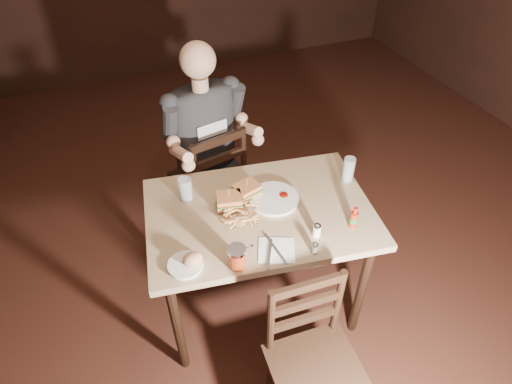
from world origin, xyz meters
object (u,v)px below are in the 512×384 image
object	(u,v)px
hot_sauce	(354,217)
syrup_dispenser	(237,257)
chair_far	(208,179)
dinner_plate	(274,199)
main_table	(260,223)
side_plate	(186,266)
glass_right	(349,169)
diner	(206,121)
glass_left	(186,189)
chair_near	(318,373)

from	to	relation	value
hot_sauce	syrup_dispenser	size ratio (longest dim) A/B	1.12
chair_far	dinner_plate	world-z (taller)	chair_far
main_table	side_plate	size ratio (longest dim) A/B	8.02
glass_right	side_plate	distance (m)	0.99
main_table	hot_sauce	world-z (taller)	hot_sauce
side_plate	dinner_plate	bearing A→B (deg)	25.64
syrup_dispenser	diner	bearing A→B (deg)	89.24
main_table	chair_far	size ratio (longest dim) A/B	1.37
glass_left	hot_sauce	xyz separation A→B (m)	(0.68, -0.48, -0.00)
dinner_plate	side_plate	bearing A→B (deg)	-154.36
main_table	glass_right	distance (m)	0.55
diner	glass_right	bearing A→B (deg)	-58.00
glass_left	hot_sauce	bearing A→B (deg)	-35.29
diner	glass_left	xyz separation A→B (m)	(-0.25, -0.45, -0.08)
main_table	syrup_dispenser	xyz separation A→B (m)	(-0.22, -0.28, 0.14)
glass_left	glass_right	bearing A→B (deg)	-11.39
hot_sauce	main_table	bearing A→B (deg)	144.48
hot_sauce	syrup_dispenser	world-z (taller)	hot_sauce
dinner_plate	syrup_dispenser	bearing A→B (deg)	-133.86
chair_far	syrup_dispenser	xyz separation A→B (m)	(-0.14, -1.00, 0.38)
dinner_plate	chair_near	bearing A→B (deg)	-97.92
side_plate	glass_right	bearing A→B (deg)	15.24
chair_far	hot_sauce	xyz separation A→B (m)	(0.45, -0.98, 0.39)
glass_right	glass_left	bearing A→B (deg)	168.61
chair_near	glass_left	size ratio (longest dim) A/B	6.80
main_table	chair_far	xyz separation A→B (m)	(-0.08, 0.72, -0.24)
chair_near	glass_left	world-z (taller)	glass_left
syrup_dispenser	side_plate	size ratio (longest dim) A/B	0.70
glass_right	dinner_plate	bearing A→B (deg)	-178.86
glass_left	glass_right	world-z (taller)	glass_right
glass_left	dinner_plate	bearing A→B (deg)	-23.52
hot_sauce	diner	bearing A→B (deg)	114.99
diner	chair_near	bearing A→B (deg)	-99.30
chair_near	diner	distance (m)	1.46
dinner_plate	hot_sauce	size ratio (longest dim) A/B	2.09
chair_near	glass_left	xyz separation A→B (m)	(-0.30, 0.92, 0.41)
dinner_plate	side_plate	size ratio (longest dim) A/B	1.65
syrup_dispenser	dinner_plate	bearing A→B (deg)	54.49
chair_near	glass_right	xyz separation A→B (m)	(0.54, 0.75, 0.42)
hot_sauce	glass_right	bearing A→B (deg)	63.55
main_table	glass_left	size ratio (longest dim) A/B	9.77
syrup_dispenser	main_table	bearing A→B (deg)	60.71
chair_far	diner	xyz separation A→B (m)	(0.01, -0.05, 0.47)
glass_left	chair_far	bearing A→B (deg)	64.38
chair_far	glass_left	world-z (taller)	glass_left
glass_left	syrup_dispenser	size ratio (longest dim) A/B	1.17
syrup_dispenser	side_plate	bearing A→B (deg)	168.89
main_table	glass_right	world-z (taller)	glass_right
diner	hot_sauce	bearing A→B (deg)	-76.69
chair_far	syrup_dispenser	distance (m)	1.08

